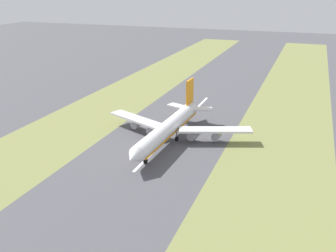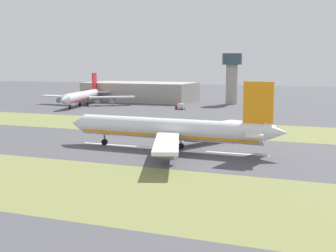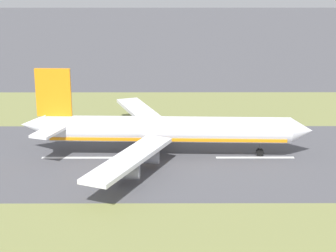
{
  "view_description": "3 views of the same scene",
  "coord_description": "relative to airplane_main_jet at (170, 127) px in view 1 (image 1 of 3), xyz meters",
  "views": [
    {
      "loc": [
        -52.52,
        142.07,
        60.68
      ],
      "look_at": [
        -1.95,
        4.48,
        7.0
      ],
      "focal_mm": 42.0,
      "sensor_mm": 36.0,
      "label": 1
    },
    {
      "loc": [
        -125.98,
        -44.22,
        25.04
      ],
      "look_at": [
        -1.95,
        4.48,
        7.0
      ],
      "focal_mm": 50.0,
      "sensor_mm": 36.0,
      "label": 2
    },
    {
      "loc": [
        121.1,
        4.14,
        44.05
      ],
      "look_at": [
        -1.95,
        4.48,
        7.0
      ],
      "focal_mm": 60.0,
      "sensor_mm": 36.0,
      "label": 3
    }
  ],
  "objects": [
    {
      "name": "ground_plane",
      "position": [
        2.01,
        -2.57,
        -6.02
      ],
      "size": [
        800.0,
        800.0,
        0.0
      ],
      "primitive_type": "plane",
      "color": "#4C4C51"
    },
    {
      "name": "grass_median_west",
      "position": [
        -42.99,
        -2.57,
        -6.02
      ],
      "size": [
        40.0,
        600.0,
        0.01
      ],
      "primitive_type": "cube",
      "color": "olive",
      "rests_on": "ground"
    },
    {
      "name": "grass_median_east",
      "position": [
        47.01,
        -2.57,
        -6.02
      ],
      "size": [
        40.0,
        600.0,
        0.01
      ],
      "primitive_type": "cube",
      "color": "olive",
      "rests_on": "ground"
    },
    {
      "name": "centreline_dash_near",
      "position": [
        2.01,
        -58.1,
        -6.01
      ],
      "size": [
        1.2,
        18.0,
        0.01
      ],
      "primitive_type": "cube",
      "color": "silver",
      "rests_on": "ground"
    },
    {
      "name": "centreline_dash_mid",
      "position": [
        2.01,
        -18.1,
        -6.01
      ],
      "size": [
        1.2,
        18.0,
        0.01
      ],
      "primitive_type": "cube",
      "color": "silver",
      "rests_on": "ground"
    },
    {
      "name": "centreline_dash_far",
      "position": [
        2.01,
        21.9,
        -6.01
      ],
      "size": [
        1.2,
        18.0,
        0.01
      ],
      "primitive_type": "cube",
      "color": "silver",
      "rests_on": "ground"
    },
    {
      "name": "airplane_main_jet",
      "position": [
        0.0,
        0.0,
        0.0
      ],
      "size": [
        64.1,
        67.15,
        20.2
      ],
      "color": "white",
      "rests_on": "ground"
    }
  ]
}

